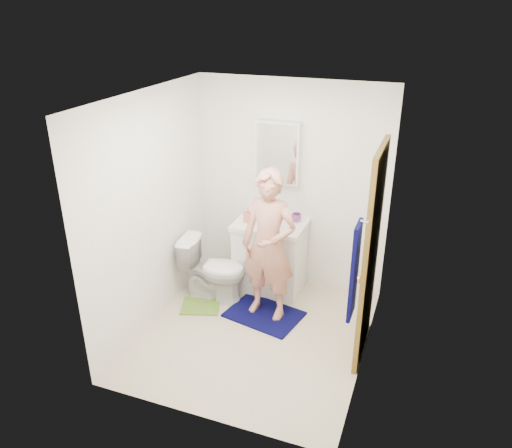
{
  "coord_description": "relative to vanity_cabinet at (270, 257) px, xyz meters",
  "views": [
    {
      "loc": [
        1.48,
        -3.94,
        3.15
      ],
      "look_at": [
        -0.08,
        0.25,
        1.12
      ],
      "focal_mm": 35.0,
      "sensor_mm": 36.0,
      "label": 1
    }
  ],
  "objects": [
    {
      "name": "floor",
      "position": [
        0.15,
        -0.91,
        -0.41
      ],
      "size": [
        2.2,
        2.4,
        0.02
      ],
      "primitive_type": "cube",
      "color": "beige",
      "rests_on": "ground"
    },
    {
      "name": "ceiling",
      "position": [
        0.15,
        -0.91,
        2.01
      ],
      "size": [
        2.2,
        2.4,
        0.02
      ],
      "primitive_type": "cube",
      "color": "white",
      "rests_on": "ground"
    },
    {
      "name": "wall_back",
      "position": [
        0.15,
        0.3,
        0.8
      ],
      "size": [
        2.2,
        0.02,
        2.4
      ],
      "primitive_type": "cube",
      "color": "white",
      "rests_on": "ground"
    },
    {
      "name": "wall_front",
      "position": [
        0.15,
        -2.12,
        0.8
      ],
      "size": [
        2.2,
        0.02,
        2.4
      ],
      "primitive_type": "cube",
      "color": "white",
      "rests_on": "ground"
    },
    {
      "name": "wall_left",
      "position": [
        -0.96,
        -0.91,
        0.8
      ],
      "size": [
        0.02,
        2.4,
        2.4
      ],
      "primitive_type": "cube",
      "color": "white",
      "rests_on": "ground"
    },
    {
      "name": "wall_right",
      "position": [
        1.26,
        -0.91,
        0.8
      ],
      "size": [
        0.02,
        2.4,
        2.4
      ],
      "primitive_type": "cube",
      "color": "white",
      "rests_on": "ground"
    },
    {
      "name": "vanity_cabinet",
      "position": [
        0.0,
        0.0,
        0.0
      ],
      "size": [
        0.75,
        0.55,
        0.8
      ],
      "primitive_type": "cube",
      "color": "white",
      "rests_on": "floor"
    },
    {
      "name": "countertop",
      "position": [
        0.0,
        0.0,
        0.43
      ],
      "size": [
        0.79,
        0.59,
        0.05
      ],
      "primitive_type": "cube",
      "color": "white",
      "rests_on": "vanity_cabinet"
    },
    {
      "name": "sink_basin",
      "position": [
        0.0,
        0.0,
        0.44
      ],
      "size": [
        0.4,
        0.4,
        0.03
      ],
      "primitive_type": "cylinder",
      "color": "white",
      "rests_on": "countertop"
    },
    {
      "name": "faucet",
      "position": [
        0.0,
        0.18,
        0.51
      ],
      "size": [
        0.03,
        0.03,
        0.12
      ],
      "primitive_type": "cylinder",
      "color": "silver",
      "rests_on": "countertop"
    },
    {
      "name": "medicine_cabinet",
      "position": [
        0.0,
        0.22,
        1.2
      ],
      "size": [
        0.5,
        0.12,
        0.7
      ],
      "primitive_type": "cube",
      "color": "white",
      "rests_on": "wall_back"
    },
    {
      "name": "mirror_panel",
      "position": [
        0.0,
        0.16,
        1.2
      ],
      "size": [
        0.46,
        0.01,
        0.66
      ],
      "primitive_type": "cube",
      "color": "white",
      "rests_on": "wall_back"
    },
    {
      "name": "door",
      "position": [
        1.22,
        -0.76,
        0.62
      ],
      "size": [
        0.05,
        0.8,
        2.05
      ],
      "primitive_type": "cube",
      "color": "olive",
      "rests_on": "ground"
    },
    {
      "name": "door_knob",
      "position": [
        1.18,
        -1.08,
        0.55
      ],
      "size": [
        0.07,
        0.07,
        0.07
      ],
      "primitive_type": "sphere",
      "color": "gold",
      "rests_on": "door"
    },
    {
      "name": "towel",
      "position": [
        1.18,
        -1.48,
        0.85
      ],
      "size": [
        0.03,
        0.24,
        0.8
      ],
      "primitive_type": "cube",
      "color": "#06063D",
      "rests_on": "wall_right"
    },
    {
      "name": "towel_hook",
      "position": [
        1.22,
        -1.48,
        1.27
      ],
      "size": [
        0.06,
        0.02,
        0.02
      ],
      "primitive_type": "cylinder",
      "rotation": [
        0.0,
        1.57,
        0.0
      ],
      "color": "silver",
      "rests_on": "wall_right"
    },
    {
      "name": "toilet",
      "position": [
        -0.52,
        -0.43,
        -0.03
      ],
      "size": [
        0.76,
        0.48,
        0.74
      ],
      "primitive_type": "imported",
      "rotation": [
        0.0,
        0.0,
        1.66
      ],
      "color": "white",
      "rests_on": "floor"
    },
    {
      "name": "bath_mat",
      "position": [
        0.13,
        -0.57,
        -0.39
      ],
      "size": [
        0.87,
        0.7,
        0.02
      ],
      "primitive_type": "cube",
      "rotation": [
        0.0,
        0.0,
        -0.21
      ],
      "color": "#06063D",
      "rests_on": "floor"
    },
    {
      "name": "green_rug",
      "position": [
        -0.59,
        -0.67,
        -0.39
      ],
      "size": [
        0.5,
        0.46,
        0.02
      ],
      "primitive_type": "cube",
      "rotation": [
        0.0,
        0.0,
        0.31
      ],
      "color": "olive",
      "rests_on": "floor"
    },
    {
      "name": "soap_dispenser",
      "position": [
        -0.24,
        -0.08,
        0.54
      ],
      "size": [
        0.1,
        0.1,
        0.18
      ],
      "primitive_type": "imported",
      "rotation": [
        0.0,
        0.0,
        -0.27
      ],
      "color": "#D36B62",
      "rests_on": "countertop"
    },
    {
      "name": "toothbrush_cup",
      "position": [
        0.26,
        0.13,
        0.49
      ],
      "size": [
        0.14,
        0.14,
        0.09
      ],
      "primitive_type": "imported",
      "rotation": [
        0.0,
        0.0,
        0.32
      ],
      "color": "#8A4190",
      "rests_on": "countertop"
    },
    {
      "name": "man",
      "position": [
        0.16,
        -0.53,
        0.44
      ],
      "size": [
        0.64,
        0.46,
        1.63
      ],
      "primitive_type": "imported",
      "rotation": [
        0.0,
        0.0,
        -0.12
      ],
      "color": "tan",
      "rests_on": "bath_mat"
    }
  ]
}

